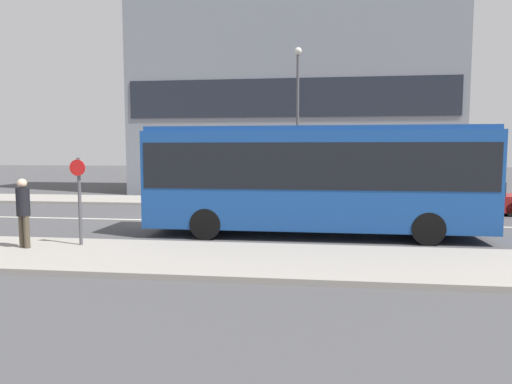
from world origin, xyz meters
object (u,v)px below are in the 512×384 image
(city_bus, at_px, (314,174))
(pedestrian_near_stop, at_px, (23,208))
(bus_stop_sign, at_px, (79,194))
(parked_car_0, at_px, (471,198))
(street_lamp, at_px, (298,110))

(city_bus, distance_m, pedestrian_near_stop, 8.44)
(pedestrian_near_stop, distance_m, bus_stop_sign, 1.45)
(pedestrian_near_stop, bearing_deg, city_bus, 45.05)
(parked_car_0, xyz_separation_m, pedestrian_near_stop, (-14.39, -9.44, 0.54))
(parked_car_0, bearing_deg, pedestrian_near_stop, -146.75)
(pedestrian_near_stop, height_order, street_lamp, street_lamp)
(street_lamp, bearing_deg, bus_stop_sign, -116.88)
(city_bus, bearing_deg, pedestrian_near_stop, -157.27)
(parked_car_0, distance_m, pedestrian_near_stop, 17.22)
(city_bus, height_order, parked_car_0, city_bus)
(parked_car_0, height_order, bus_stop_sign, bus_stop_sign)
(pedestrian_near_stop, relative_size, street_lamp, 0.25)
(city_bus, xyz_separation_m, street_lamp, (-0.83, 7.97, 2.69))
(city_bus, height_order, pedestrian_near_stop, city_bus)
(city_bus, distance_m, bus_stop_sign, 7.01)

